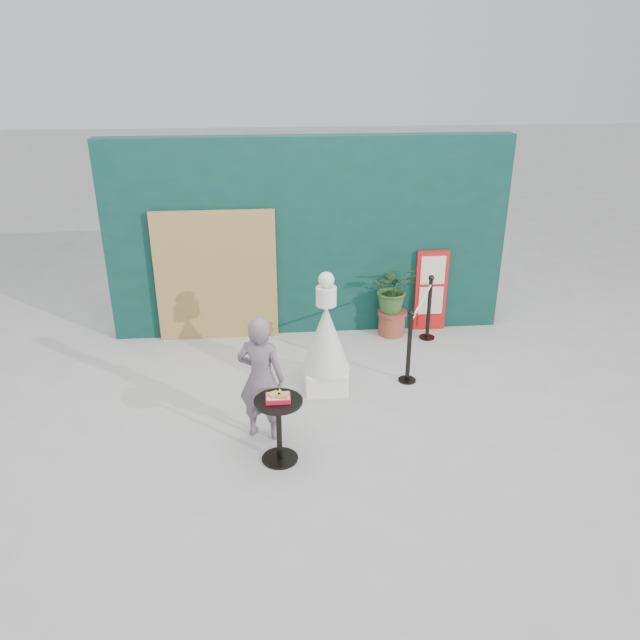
% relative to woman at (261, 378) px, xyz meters
% --- Properties ---
extents(ground, '(60.00, 60.00, 0.00)m').
position_rel_woman_xyz_m(ground, '(0.75, -0.22, -0.75)').
color(ground, '#ADAAA5').
rests_on(ground, ground).
extents(back_wall, '(6.00, 0.30, 3.00)m').
position_rel_woman_xyz_m(back_wall, '(0.75, 2.93, 0.75)').
color(back_wall, '#0A3031').
rests_on(back_wall, ground).
extents(bamboo_fence, '(1.80, 0.08, 2.00)m').
position_rel_woman_xyz_m(bamboo_fence, '(-0.65, 2.72, 0.25)').
color(bamboo_fence, tan).
rests_on(bamboo_fence, ground).
extents(woman, '(0.63, 0.51, 1.49)m').
position_rel_woman_xyz_m(woman, '(0.00, 0.00, 0.00)').
color(woman, slate).
rests_on(woman, ground).
extents(menu_board, '(0.50, 0.07, 1.30)m').
position_rel_woman_xyz_m(menu_board, '(2.65, 2.74, -0.10)').
color(menu_board, red).
rests_on(menu_board, ground).
extents(statue, '(0.64, 0.64, 1.63)m').
position_rel_woman_xyz_m(statue, '(0.83, 1.00, -0.08)').
color(statue, white).
rests_on(statue, ground).
extents(cafe_table, '(0.52, 0.52, 0.75)m').
position_rel_woman_xyz_m(cafe_table, '(0.18, -0.49, -0.25)').
color(cafe_table, black).
rests_on(cafe_table, ground).
extents(food_basket, '(0.26, 0.19, 0.11)m').
position_rel_woman_xyz_m(food_basket, '(0.18, -0.49, 0.04)').
color(food_basket, red).
rests_on(food_basket, cafe_table).
extents(planter, '(0.67, 0.58, 1.14)m').
position_rel_woman_xyz_m(planter, '(2.02, 2.60, -0.08)').
color(planter, brown).
rests_on(planter, ground).
extents(stanchion_barrier, '(0.84, 1.54, 1.03)m').
position_rel_woman_xyz_m(stanchion_barrier, '(2.25, 1.75, -0.25)').
color(stanchion_barrier, black).
rests_on(stanchion_barrier, ground).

